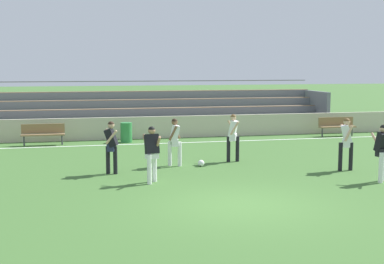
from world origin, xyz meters
TOP-DOWN VIEW (x-y plane):
  - ground_plane at (0.00, 0.00)m, footprint 160.00×160.00m
  - field_line_sideline at (0.00, 10.75)m, footprint 44.00×0.12m
  - sideline_wall at (0.00, 12.49)m, footprint 48.00×0.16m
  - bleacher_stand at (-1.39, 14.76)m, footprint 20.99×3.24m
  - bench_far_left at (8.51, 11.37)m, footprint 1.80×0.40m
  - bench_far_right at (-5.12, 11.37)m, footprint 1.80×0.40m
  - trash_bin at (-1.58, 11.45)m, footprint 0.51×0.51m
  - player_white_wide_left at (1.57, 5.75)m, footprint 0.46×0.63m
  - player_white_trailing_run at (-0.58, 5.39)m, footprint 0.49×0.47m
  - player_dark_pressing_high at (-1.73, 2.93)m, footprint 0.46×0.68m
  - player_dark_deep_cover at (-2.76, 4.51)m, footprint 0.49×0.57m
  - player_dark_wide_right at (4.80, 1.59)m, footprint 0.47×0.66m
  - player_white_challenging at (4.63, 3.39)m, footprint 0.50×0.60m
  - soccer_ball at (0.26, 5.10)m, footprint 0.22×0.22m

SIDE VIEW (x-z plane):
  - ground_plane at x=0.00m, z-range 0.00..0.00m
  - field_line_sideline at x=0.00m, z-range 0.00..0.01m
  - soccer_ball at x=0.26m, z-range 0.00..0.22m
  - trash_bin at x=-1.58m, z-range 0.00..0.87m
  - sideline_wall at x=0.00m, z-range 0.00..1.02m
  - bench_far_left at x=8.51m, z-range 0.10..1.00m
  - bench_far_right at x=-5.12m, z-range 0.10..1.00m
  - player_white_trailing_run at x=-0.58m, z-range 0.15..1.75m
  - player_dark_pressing_high at x=-1.73m, z-range 0.15..1.80m
  - player_dark_deep_cover at x=-2.76m, z-range 0.16..1.81m
  - player_dark_wide_right at x=4.80m, z-range 0.16..1.84m
  - player_white_wide_left at x=1.57m, z-range 0.16..1.84m
  - player_white_challenging at x=4.63m, z-range 0.17..1.86m
  - bleacher_stand at x=-1.39m, z-range -0.19..2.39m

